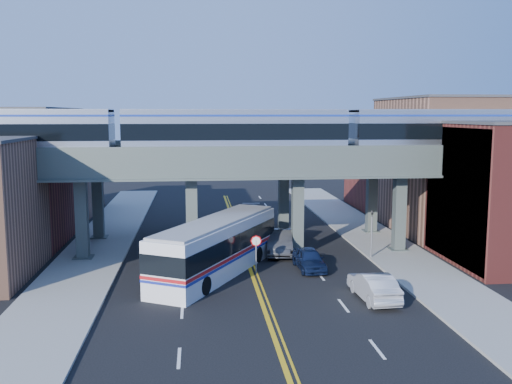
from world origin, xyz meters
TOP-DOWN VIEW (x-y plane):
  - ground at (0.00, 0.00)m, footprint 120.00×120.00m
  - sidewalk_west at (-11.50, 10.00)m, footprint 5.00×70.00m
  - sidewalk_east at (11.50, 10.00)m, footprint 5.00×70.00m
  - building_west_b at (-18.50, 16.00)m, footprint 8.00×14.00m
  - building_west_c at (-18.50, 29.00)m, footprint 8.00×10.00m
  - building_east_a at (18.50, 4.00)m, footprint 8.00×10.00m
  - building_east_b at (18.50, 16.00)m, footprint 8.00×14.00m
  - building_east_c at (18.50, 29.00)m, footprint 8.00×10.00m
  - mural_panel at (14.55, 4.00)m, footprint 0.10×9.50m
  - elevated_viaduct_near at (0.00, 8.00)m, footprint 52.00×3.60m
  - elevated_viaduct_far at (0.00, 15.00)m, footprint 52.00×3.60m
  - transit_train at (-0.71, 8.00)m, footprint 50.34×3.16m
  - stop_sign at (0.30, 3.00)m, footprint 0.76×0.09m
  - traffic_signal at (9.20, 6.00)m, footprint 0.15×0.18m
  - transit_bus at (-2.33, 3.26)m, footprint 9.23×13.45m
  - car_lane_a at (4.06, 3.63)m, footprint 1.98×4.44m
  - car_lane_b at (2.67, 8.35)m, footprint 2.56×5.65m
  - car_lane_c at (1.80, 17.91)m, footprint 2.62×5.52m
  - car_lane_d at (1.87, 21.72)m, footprint 2.46×5.43m
  - car_parked_curb at (6.50, -3.08)m, footprint 1.93×4.94m

SIDE VIEW (x-z plane):
  - ground at x=0.00m, z-range 0.00..0.00m
  - sidewalk_west at x=-11.50m, z-range 0.00..0.16m
  - sidewalk_east at x=11.50m, z-range 0.00..0.16m
  - car_lane_a at x=4.06m, z-range 0.00..1.48m
  - car_lane_c at x=1.80m, z-range 0.00..1.52m
  - car_lane_d at x=1.87m, z-range 0.00..1.54m
  - car_parked_curb at x=6.50m, z-range 0.00..1.60m
  - car_lane_b at x=2.67m, z-range 0.00..1.80m
  - stop_sign at x=0.30m, z-range 0.44..3.07m
  - transit_bus at x=-2.33m, z-range 0.05..3.57m
  - traffic_signal at x=9.20m, z-range 0.25..4.35m
  - building_west_c at x=-18.50m, z-range 0.00..8.00m
  - building_east_c at x=18.50m, z-range 0.00..9.00m
  - mural_panel at x=14.55m, z-range 0.00..9.50m
  - building_east_a at x=18.50m, z-range 0.00..10.00m
  - building_west_b at x=-18.50m, z-range 0.00..11.00m
  - building_east_b at x=18.50m, z-range 0.00..12.00m
  - elevated_viaduct_near at x=0.00m, z-range 2.77..10.17m
  - elevated_viaduct_far at x=0.00m, z-range 2.77..10.17m
  - transit_train at x=-0.71m, z-range 7.55..11.24m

